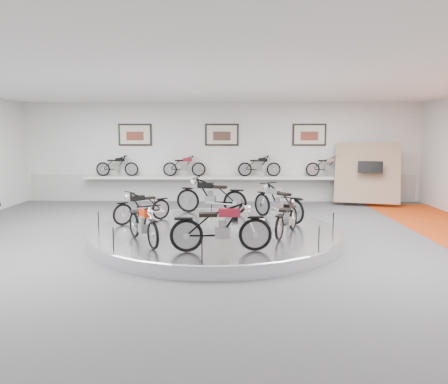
{
  "coord_description": "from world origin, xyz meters",
  "views": [
    {
      "loc": [
        0.43,
        -10.68,
        2.74
      ],
      "look_at": [
        0.21,
        0.6,
        1.23
      ],
      "focal_mm": 35.0,
      "sensor_mm": 36.0,
      "label": 1
    }
  ],
  "objects_px": {
    "bike_f": "(287,217)",
    "bike_c": "(142,206)",
    "bike_a": "(278,202)",
    "bike_b": "(211,196)",
    "display_platform": "(216,235)",
    "bike_d": "(143,223)",
    "shelf": "(222,178)",
    "bike_e": "(221,227)"
  },
  "relations": [
    {
      "from": "bike_a",
      "to": "bike_d",
      "type": "xyz_separation_m",
      "value": [
        -3.28,
        -2.72,
        -0.06
      ]
    },
    {
      "from": "display_platform",
      "to": "bike_c",
      "type": "bearing_deg",
      "value": 157.47
    },
    {
      "from": "bike_a",
      "to": "bike_b",
      "type": "height_order",
      "value": "bike_b"
    },
    {
      "from": "shelf",
      "to": "bike_a",
      "type": "xyz_separation_m",
      "value": [
        1.72,
        -5.14,
        -0.18
      ]
    },
    {
      "from": "bike_b",
      "to": "bike_c",
      "type": "distance_m",
      "value": 2.31
    },
    {
      "from": "display_platform",
      "to": "bike_d",
      "type": "height_order",
      "value": "bike_d"
    },
    {
      "from": "bike_b",
      "to": "bike_f",
      "type": "bearing_deg",
      "value": 138.87
    },
    {
      "from": "bike_d",
      "to": "bike_e",
      "type": "bearing_deg",
      "value": 38.46
    },
    {
      "from": "display_platform",
      "to": "bike_b",
      "type": "bearing_deg",
      "value": 95.73
    },
    {
      "from": "bike_c",
      "to": "bike_b",
      "type": "bearing_deg",
      "value": 174.5
    },
    {
      "from": "bike_a",
      "to": "bike_e",
      "type": "relative_size",
      "value": 0.99
    },
    {
      "from": "bike_b",
      "to": "shelf",
      "type": "bearing_deg",
      "value": -78.81
    },
    {
      "from": "bike_d",
      "to": "bike_e",
      "type": "xyz_separation_m",
      "value": [
        1.76,
        -0.66,
        0.07
      ]
    },
    {
      "from": "bike_b",
      "to": "bike_d",
      "type": "distance_m",
      "value": 3.95
    },
    {
      "from": "bike_b",
      "to": "bike_d",
      "type": "xyz_separation_m",
      "value": [
        -1.34,
        -3.71,
        -0.1
      ]
    },
    {
      "from": "bike_e",
      "to": "bike_f",
      "type": "relative_size",
      "value": 1.2
    },
    {
      "from": "display_platform",
      "to": "bike_f",
      "type": "bearing_deg",
      "value": -19.17
    },
    {
      "from": "bike_b",
      "to": "bike_d",
      "type": "bearing_deg",
      "value": 84.45
    },
    {
      "from": "display_platform",
      "to": "bike_d",
      "type": "bearing_deg",
      "value": -136.87
    },
    {
      "from": "display_platform",
      "to": "bike_f",
      "type": "xyz_separation_m",
      "value": [
        1.74,
        -0.61,
        0.59
      ]
    },
    {
      "from": "bike_b",
      "to": "bike_c",
      "type": "height_order",
      "value": "bike_b"
    },
    {
      "from": "shelf",
      "to": "bike_d",
      "type": "distance_m",
      "value": 8.02
    },
    {
      "from": "display_platform",
      "to": "bike_b",
      "type": "relative_size",
      "value": 3.36
    },
    {
      "from": "bike_e",
      "to": "bike_d",
      "type": "bearing_deg",
      "value": 154.6
    },
    {
      "from": "bike_d",
      "to": "bike_e",
      "type": "relative_size",
      "value": 0.87
    },
    {
      "from": "display_platform",
      "to": "bike_c",
      "type": "xyz_separation_m",
      "value": [
        -2.06,
        0.86,
        0.6
      ]
    },
    {
      "from": "shelf",
      "to": "bike_f",
      "type": "relative_size",
      "value": 7.34
    },
    {
      "from": "bike_e",
      "to": "bike_f",
      "type": "height_order",
      "value": "bike_e"
    },
    {
      "from": "bike_d",
      "to": "bike_c",
      "type": "bearing_deg",
      "value": 161.22
    },
    {
      "from": "bike_a",
      "to": "bike_c",
      "type": "distance_m",
      "value": 3.8
    },
    {
      "from": "bike_f",
      "to": "bike_c",
      "type": "bearing_deg",
      "value": 91.86
    },
    {
      "from": "bike_b",
      "to": "bike_f",
      "type": "xyz_separation_m",
      "value": [
        1.97,
        -2.85,
        -0.12
      ]
    },
    {
      "from": "bike_d",
      "to": "bike_e",
      "type": "height_order",
      "value": "bike_e"
    },
    {
      "from": "bike_c",
      "to": "bike_e",
      "type": "bearing_deg",
      "value": 84.44
    },
    {
      "from": "bike_a",
      "to": "bike_b",
      "type": "distance_m",
      "value": 2.18
    },
    {
      "from": "shelf",
      "to": "bike_e",
      "type": "relative_size",
      "value": 6.1
    },
    {
      "from": "shelf",
      "to": "bike_f",
      "type": "distance_m",
      "value": 7.22
    },
    {
      "from": "shelf",
      "to": "bike_e",
      "type": "xyz_separation_m",
      "value": [
        0.2,
        -8.53,
        -0.17
      ]
    },
    {
      "from": "bike_d",
      "to": "bike_a",
      "type": "bearing_deg",
      "value": 98.8
    },
    {
      "from": "bike_c",
      "to": "bike_d",
      "type": "distance_m",
      "value": 2.37
    },
    {
      "from": "display_platform",
      "to": "bike_c",
      "type": "distance_m",
      "value": 2.31
    },
    {
      "from": "display_platform",
      "to": "bike_b",
      "type": "xyz_separation_m",
      "value": [
        -0.23,
        2.25,
        0.71
      ]
    }
  ]
}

